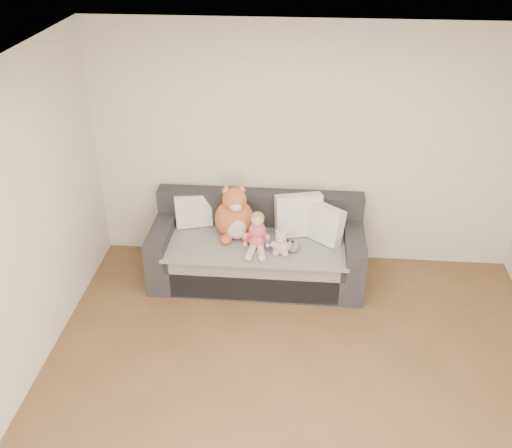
{
  "coord_description": "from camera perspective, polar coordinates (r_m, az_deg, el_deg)",
  "views": [
    {
      "loc": [
        -0.06,
        -2.97,
        3.63
      ],
      "look_at": [
        -0.48,
        1.87,
        0.75
      ],
      "focal_mm": 40.0,
      "sensor_mm": 36.0,
      "label": 1
    }
  ],
  "objects": [
    {
      "name": "plush_cat",
      "position": [
        5.88,
        -2.12,
        0.77
      ],
      "size": [
        0.51,
        0.48,
        0.63
      ],
      "rotation": [
        0.0,
        0.0,
        0.24
      ],
      "color": "#BC5A29",
      "rests_on": "sofa"
    },
    {
      "name": "room_shell",
      "position": [
        4.12,
        4.92,
        -3.96
      ],
      "size": [
        5.0,
        5.0,
        5.0
      ],
      "color": "brown",
      "rests_on": "ground"
    },
    {
      "name": "cushion_left",
      "position": [
        6.13,
        -6.29,
        1.34
      ],
      "size": [
        0.42,
        0.28,
        0.36
      ],
      "rotation": [
        0.0,
        0.0,
        0.31
      ],
      "color": "silver",
      "rests_on": "sofa"
    },
    {
      "name": "toddler",
      "position": [
        5.71,
        0.11,
        -0.98
      ],
      "size": [
        0.28,
        0.4,
        0.39
      ],
      "rotation": [
        0.0,
        0.0,
        0.0
      ],
      "color": "#EC6353",
      "rests_on": "sofa"
    },
    {
      "name": "cushion_right_front",
      "position": [
        5.87,
        6.79,
        0.07
      ],
      "size": [
        0.45,
        0.41,
        0.4
      ],
      "rotation": [
        0.0,
        0.0,
        -0.68
      ],
      "color": "silver",
      "rests_on": "sofa"
    },
    {
      "name": "sofa",
      "position": [
        6.05,
        0.16,
        -2.67
      ],
      "size": [
        2.2,
        0.94,
        0.85
      ],
      "color": "#28282D",
      "rests_on": "ground"
    },
    {
      "name": "sippy_cup",
      "position": [
        5.74,
        1.17,
        -1.96
      ],
      "size": [
        0.11,
        0.07,
        0.12
      ],
      "rotation": [
        0.0,
        0.0,
        -0.1
      ],
      "color": "#6D3DA6",
      "rests_on": "sofa"
    },
    {
      "name": "cushion_right_back",
      "position": [
        5.93,
        4.3,
        0.9
      ],
      "size": [
        0.52,
        0.33,
        0.46
      ],
      "rotation": [
        0.0,
        0.0,
        0.25
      ],
      "color": "silver",
      "rests_on": "sofa"
    },
    {
      "name": "plush_cow",
      "position": [
        5.71,
        3.65,
        -2.16
      ],
      "size": [
        0.14,
        0.2,
        0.17
      ],
      "rotation": [
        0.0,
        0.0,
        -0.4
      ],
      "color": "white",
      "rests_on": "sofa"
    },
    {
      "name": "teddy_bear",
      "position": [
        5.65,
        2.54,
        -2.03
      ],
      "size": [
        0.22,
        0.16,
        0.28
      ],
      "rotation": [
        0.0,
        0.0,
        -0.11
      ],
      "color": "tan",
      "rests_on": "sofa"
    }
  ]
}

